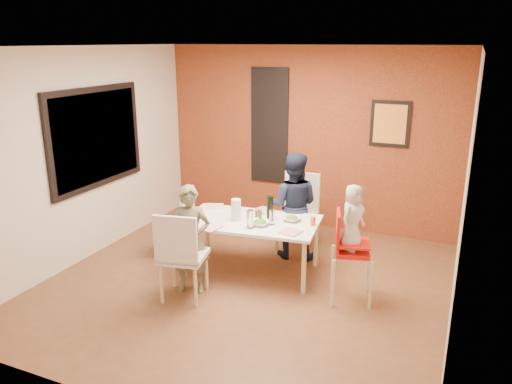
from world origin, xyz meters
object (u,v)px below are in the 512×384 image
at_px(child_far, 293,205).
at_px(wine_bottle, 270,208).
at_px(chair_far, 299,208).
at_px(child_near, 191,240).
at_px(chair_near, 180,252).
at_px(dining_table, 251,225).
at_px(chair_left, 180,219).
at_px(high_chair, 348,248).
at_px(paper_towel_roll, 236,210).
at_px(toddler, 353,217).

xyz_separation_m(child_far, wine_bottle, (-0.11, -0.53, 0.12)).
height_order(chair_far, child_near, child_near).
bearing_deg(child_near, chair_near, -105.45).
height_order(dining_table, chair_far, chair_far).
bearing_deg(chair_left, chair_near, 20.64).
height_order(chair_left, child_far, child_far).
height_order(high_chair, child_near, child_near).
height_order(child_far, paper_towel_roll, child_far).
distance_m(child_near, child_far, 1.55).
bearing_deg(child_far, chair_near, 55.44).
relative_size(chair_far, chair_left, 1.13).
bearing_deg(chair_left, dining_table, 76.45).
distance_m(chair_left, wine_bottle, 1.27).
xyz_separation_m(high_chair, paper_towel_roll, (-1.41, 0.15, 0.19)).
distance_m(child_near, wine_bottle, 1.06).
relative_size(chair_far, child_near, 0.85).
relative_size(dining_table, chair_near, 1.66).
xyz_separation_m(dining_table, chair_left, (-1.04, 0.04, -0.09)).
bearing_deg(paper_towel_roll, high_chair, -6.20).
relative_size(high_chair, toddler, 1.41).
bearing_deg(dining_table, paper_towel_roll, -159.40).
height_order(child_near, paper_towel_roll, child_near).
xyz_separation_m(chair_near, chair_left, (-0.63, 1.01, -0.05)).
height_order(dining_table, toddler, toddler).
bearing_deg(child_near, child_far, 42.26).
distance_m(chair_near, paper_towel_roll, 0.96).
height_order(child_far, wine_bottle, child_far).
relative_size(dining_table, child_far, 1.21).
height_order(chair_far, chair_left, chair_far).
distance_m(dining_table, toddler, 1.33).
bearing_deg(high_chair, child_near, 90.89).
relative_size(high_chair, child_far, 0.72).
height_order(chair_left, toddler, toddler).
bearing_deg(chair_near, chair_far, -122.32).
bearing_deg(dining_table, chair_far, 71.25).
xyz_separation_m(chair_far, toddler, (0.96, -1.10, 0.37)).
bearing_deg(chair_far, dining_table, -108.53).
relative_size(dining_table, chair_far, 1.61).
distance_m(chair_left, child_near, 0.98).
bearing_deg(high_chair, chair_far, 24.20).
bearing_deg(paper_towel_roll, chair_left, 173.15).
bearing_deg(child_far, chair_far, -100.90).
xyz_separation_m(chair_near, child_far, (0.71, 1.61, 0.13)).
bearing_deg(paper_towel_roll, toddler, -5.57).
height_order(toddler, wine_bottle, toddler).
relative_size(child_far, paper_towel_roll, 5.35).
relative_size(high_chair, paper_towel_roll, 3.86).
xyz_separation_m(toddler, wine_bottle, (-1.07, 0.32, -0.14)).
bearing_deg(chair_left, paper_towel_roll, 71.82).
bearing_deg(chair_near, chair_left, -69.55).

